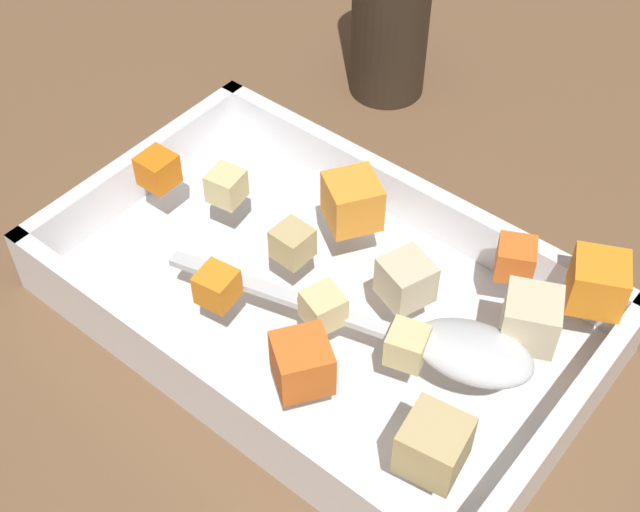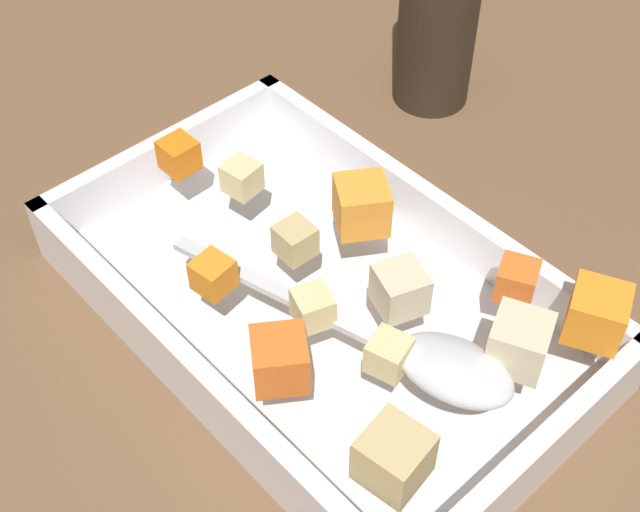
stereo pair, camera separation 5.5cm
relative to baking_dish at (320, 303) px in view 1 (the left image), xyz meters
The scene contains 16 objects.
ground_plane 0.02m from the baking_dish, 29.05° to the right, with size 4.00×4.00×0.00m, color brown.
baking_dish is the anchor object (origin of this frame).
carrot_chunk_near_left 0.13m from the baking_dish, 37.21° to the left, with size 0.02×0.02×0.02m, color orange.
carrot_chunk_far_left 0.07m from the baking_dish, 102.59° to the left, with size 0.03×0.03×0.03m, color orange.
carrot_chunk_mid_left 0.10m from the baking_dish, 57.45° to the right, with size 0.03×0.03×0.03m, color orange.
carrot_chunk_corner_nw 0.08m from the baking_dish, 118.12° to the right, with size 0.02×0.02×0.02m, color orange.
carrot_chunk_front_center 0.15m from the baking_dish, behind, with size 0.02×0.02×0.02m, color orange.
carrot_chunk_near_spoon 0.18m from the baking_dish, 29.75° to the left, with size 0.03×0.03×0.03m, color orange.
potato_chunk_far_right 0.10m from the baking_dish, 15.63° to the right, with size 0.02×0.02×0.02m, color #E0CC89.
potato_chunk_corner_se 0.08m from the baking_dish, 14.68° to the left, with size 0.03×0.03×0.03m, color beige.
potato_chunk_back_center 0.16m from the baking_dish, 27.93° to the right, with size 0.03×0.03×0.03m, color tan.
potato_chunk_corner_sw 0.07m from the baking_dish, 48.17° to the right, with size 0.02×0.02×0.02m, color #E0CC89.
potato_chunk_mid_right 0.10m from the baking_dish, behind, with size 0.02×0.02×0.02m, color #E0CC89.
potato_chunk_center 0.05m from the baking_dish, behind, with size 0.02×0.02×0.02m, color tan.
potato_chunk_heap_top 0.15m from the baking_dish, 14.93° to the left, with size 0.03×0.03×0.03m, color beige.
serving_spoon 0.11m from the baking_dish, ahead, with size 0.24×0.09×0.02m.
Camera 1 is at (0.22, -0.28, 0.47)m, focal length 49.07 mm.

